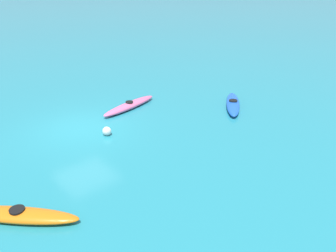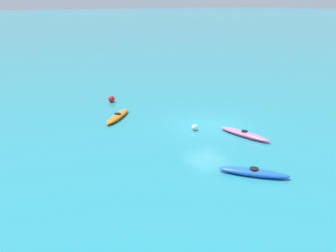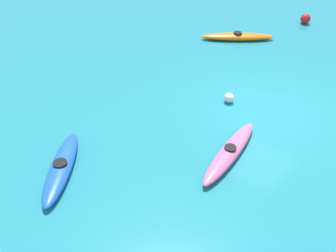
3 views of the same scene
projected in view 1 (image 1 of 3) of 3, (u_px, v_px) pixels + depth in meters
name	position (u px, v px, depth m)	size (l,w,h in m)	color
ground_plane	(81.00, 128.00, 15.47)	(600.00, 600.00, 0.00)	teal
kayak_blue	(233.00, 104.00, 17.68)	(2.84, 2.61, 0.37)	blue
kayak_pink	(129.00, 105.00, 17.49)	(3.49, 1.27, 0.37)	pink
kayak_orange	(18.00, 215.00, 9.86)	(2.89, 3.02, 0.37)	orange
buoy_white	(107.00, 131.00, 14.75)	(0.37, 0.37, 0.37)	white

